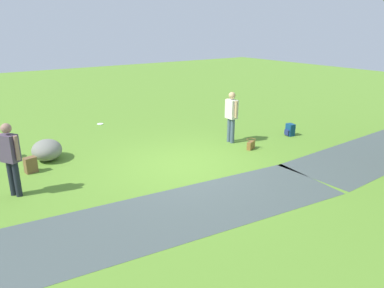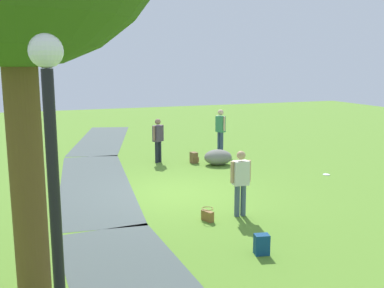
# 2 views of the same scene
# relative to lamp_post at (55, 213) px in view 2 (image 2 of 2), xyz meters

# --- Properties ---
(ground_plane) EXTENTS (48.00, 48.00, 0.00)m
(ground_plane) POSITION_rel_lamp_post_xyz_m (7.59, -3.63, -2.37)
(ground_plane) COLOR #5D8C2D
(footpath_segment_mid) EXTENTS (8.17, 2.90, 0.01)m
(footpath_segment_mid) POSITION_rel_lamp_post_xyz_m (9.56, -1.65, -2.36)
(footpath_segment_mid) COLOR #465150
(footpath_segment_mid) RESTS_ON ground
(footpath_segment_far) EXTENTS (8.26, 4.13, 0.01)m
(footpath_segment_far) POSITION_rel_lamp_post_xyz_m (17.39, -3.16, -2.36)
(footpath_segment_far) COLOR #465150
(footpath_segment_far) RESTS_ON ground
(lamp_post) EXTENTS (0.28, 0.28, 3.87)m
(lamp_post) POSITION_rel_lamp_post_xyz_m (0.00, 0.00, 0.00)
(lamp_post) COLOR black
(lamp_post) RESTS_ON ground
(lawn_boulder) EXTENTS (1.02, 1.16, 0.56)m
(lawn_boulder) POSITION_rel_lamp_post_xyz_m (10.47, -6.17, -2.09)
(lawn_boulder) COLOR slate
(lawn_boulder) RESTS_ON ground
(woman_with_handbag) EXTENTS (0.25, 0.52, 1.59)m
(woman_with_handbag) POSITION_rel_lamp_post_xyz_m (5.33, -4.48, -1.45)
(woman_with_handbag) COLOR #44586A
(woman_with_handbag) RESTS_ON ground
(man_near_boulder) EXTENTS (0.40, 0.45, 1.62)m
(man_near_boulder) POSITION_rel_lamp_post_xyz_m (11.62, -4.28, -1.43)
(man_near_boulder) COLOR #1D212D
(man_near_boulder) RESTS_ON ground
(passerby_on_path) EXTENTS (0.50, 0.34, 1.78)m
(passerby_on_path) POSITION_rel_lamp_post_xyz_m (12.42, -7.14, -1.33)
(passerby_on_path) COLOR #334567
(passerby_on_path) RESTS_ON ground
(handbag_on_grass) EXTENTS (0.35, 0.35, 0.31)m
(handbag_on_grass) POSITION_rel_lamp_post_xyz_m (5.28, -3.62, -2.23)
(handbag_on_grass) COLOR brown
(handbag_on_grass) RESTS_ON ground
(backpack_by_boulder) EXTENTS (0.31, 0.30, 0.40)m
(backpack_by_boulder) POSITION_rel_lamp_post_xyz_m (11.06, -5.48, -2.17)
(backpack_by_boulder) COLOR brown
(backpack_by_boulder) RESTS_ON ground
(spare_backpack_on_lawn) EXTENTS (0.30, 0.31, 0.40)m
(spare_backpack_on_lawn) POSITION_rel_lamp_post_xyz_m (3.24, -3.89, -2.17)
(spare_backpack_on_lawn) COLOR navy
(spare_backpack_on_lawn) RESTS_ON ground
(frisbee_on_grass) EXTENTS (0.22, 0.22, 0.02)m
(frisbee_on_grass) POSITION_rel_lamp_post_xyz_m (7.89, -8.92, -2.36)
(frisbee_on_grass) COLOR white
(frisbee_on_grass) RESTS_ON ground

